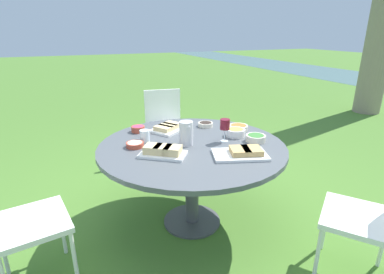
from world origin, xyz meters
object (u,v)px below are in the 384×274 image
(chair_far_back, at_px, (164,121))
(chair_near_left, at_px, (13,217))
(dining_table, at_px, (192,154))
(water_pitcher, at_px, (186,133))
(chair_near_right, at_px, (376,211))
(wine_glass, at_px, (225,125))

(chair_far_back, bearing_deg, chair_near_left, -43.17)
(dining_table, relative_size, chair_far_back, 1.65)
(chair_near_left, xyz_separation_m, water_pitcher, (-0.23, 1.20, 0.29))
(water_pitcher, bearing_deg, chair_near_right, 38.58)
(chair_far_back, xyz_separation_m, wine_glass, (1.36, 0.06, 0.33))
(dining_table, bearing_deg, chair_far_back, 171.39)
(chair_near_right, relative_size, wine_glass, 4.76)
(dining_table, distance_m, chair_near_right, 1.29)
(chair_near_right, height_order, chair_far_back, same)
(wine_glass, bearing_deg, chair_near_right, 27.70)
(dining_table, relative_size, chair_near_right, 1.65)
(chair_near_right, height_order, wine_glass, wine_glass)
(dining_table, bearing_deg, chair_near_left, -79.85)
(wine_glass, bearing_deg, chair_far_back, -177.32)
(chair_near_right, bearing_deg, water_pitcher, -141.42)
(chair_near_right, distance_m, wine_glass, 1.15)
(chair_far_back, relative_size, wine_glass, 4.76)
(chair_near_left, relative_size, wine_glass, 4.76)
(dining_table, distance_m, chair_near_left, 1.27)
(chair_near_left, height_order, wine_glass, wine_glass)
(chair_near_left, bearing_deg, water_pitcher, 100.81)
(chair_near_left, height_order, chair_far_back, same)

